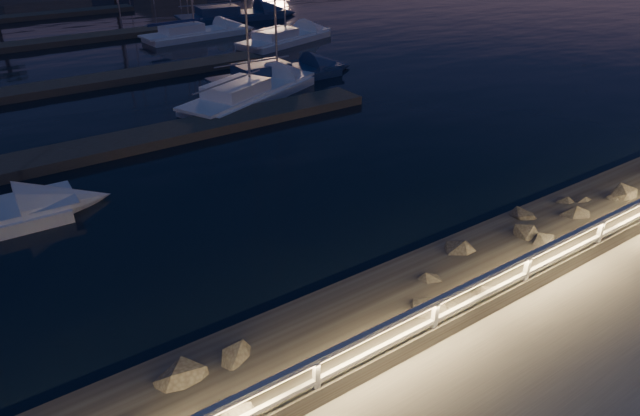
# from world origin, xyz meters

# --- Properties ---
(ground) EXTENTS (400.00, 400.00, 0.00)m
(ground) POSITION_xyz_m (0.00, 0.00, 0.00)
(ground) COLOR #A8A498
(ground) RESTS_ON ground
(harbor_water) EXTENTS (400.00, 440.00, 0.60)m
(harbor_water) POSITION_xyz_m (0.00, 31.22, -0.97)
(harbor_water) COLOR black
(harbor_water) RESTS_ON ground
(guard_rail) EXTENTS (44.11, 0.12, 1.06)m
(guard_rail) POSITION_xyz_m (-0.07, -0.00, 0.77)
(guard_rail) COLOR white
(guard_rail) RESTS_ON ground
(riprap) EXTENTS (35.91, 3.00, 1.28)m
(riprap) POSITION_xyz_m (1.79, 1.36, -0.19)
(riprap) COLOR #686459
(riprap) RESTS_ON ground
(floating_docks) EXTENTS (22.00, 36.00, 0.40)m
(floating_docks) POSITION_xyz_m (0.00, 32.50, -0.40)
(floating_docks) COLOR #5F584F
(floating_docks) RESTS_ON ground
(sailboat_c) EXTENTS (7.93, 2.48, 13.37)m
(sailboat_c) POSITION_xyz_m (9.52, 21.01, -0.18)
(sailboat_c) COLOR navy
(sailboat_c) RESTS_ON ground
(sailboat_d) EXTENTS (8.82, 5.68, 14.57)m
(sailboat_d) POSITION_xyz_m (6.64, 18.76, -0.17)
(sailboat_d) COLOR white
(sailboat_d) RESTS_ON ground
(sailboat_g) EXTENTS (8.13, 3.08, 13.50)m
(sailboat_g) POSITION_xyz_m (10.47, 34.45, -0.18)
(sailboat_g) COLOR white
(sailboat_g) RESTS_ON ground
(sailboat_h) EXTENTS (8.43, 4.74, 13.76)m
(sailboat_h) POSITION_xyz_m (15.13, 29.18, -0.19)
(sailboat_h) COLOR white
(sailboat_h) RESTS_ON ground
(sailboat_l) EXTENTS (9.53, 3.88, 15.66)m
(sailboat_l) POSITION_xyz_m (16.08, 39.69, -0.15)
(sailboat_l) COLOR navy
(sailboat_l) RESTS_ON ground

